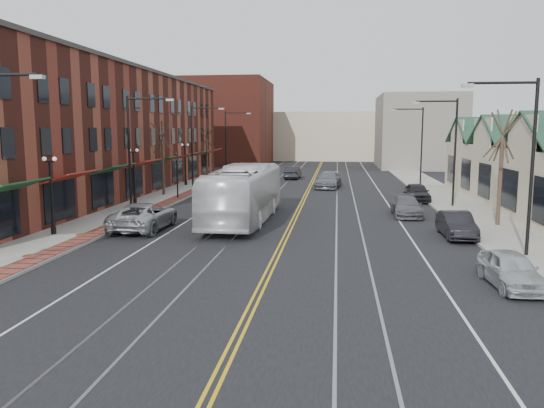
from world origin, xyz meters
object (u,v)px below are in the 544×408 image
(parked_car_a, at_px, (511,269))
(parked_car_c, at_px, (406,206))
(parked_car_b, at_px, (456,225))
(parked_suv, at_px, (144,216))
(transit_bus, at_px, (244,194))
(parked_car_d, at_px, (417,192))

(parked_car_a, bearing_deg, parked_car_c, 93.09)
(parked_car_b, bearing_deg, parked_car_c, 103.75)
(parked_car_a, distance_m, parked_car_c, 16.41)
(parked_suv, height_order, parked_car_b, parked_suv)
(parked_car_a, xyz_separation_m, parked_car_b, (0.00, 9.26, 0.02))
(parked_car_a, bearing_deg, parked_suv, 149.11)
(transit_bus, xyz_separation_m, parked_suv, (-5.38, -3.41, -0.98))
(parked_car_a, xyz_separation_m, parked_car_c, (-1.80, 16.31, -0.01))
(parked_car_b, distance_m, parked_car_d, 14.76)
(transit_bus, relative_size, parked_car_c, 2.78)
(transit_bus, distance_m, parked_suv, 6.44)
(transit_bus, distance_m, parked_car_a, 17.84)
(parked_car_c, bearing_deg, parked_car_a, -83.86)
(parked_car_a, bearing_deg, transit_bus, 131.06)
(parked_car_b, bearing_deg, transit_bus, 163.74)
(parked_car_b, distance_m, parked_car_c, 7.27)
(parked_car_a, bearing_deg, parked_car_d, 86.79)
(transit_bus, bearing_deg, parked_car_d, -136.56)
(parked_car_a, relative_size, parked_car_d, 0.91)
(parked_suv, xyz_separation_m, parked_car_d, (17.80, 14.68, -0.07))
(parked_suv, height_order, parked_car_c, parked_suv)
(parked_car_d, bearing_deg, transit_bus, -139.04)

